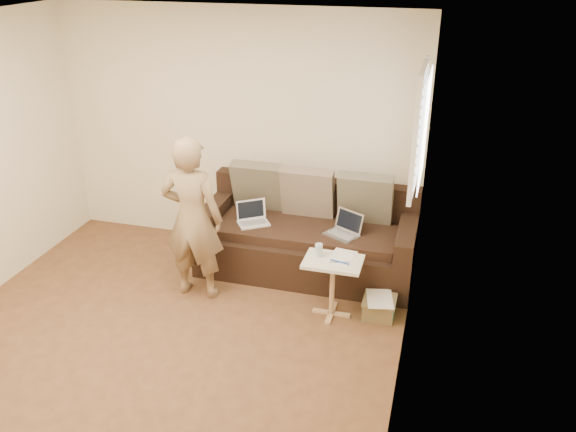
% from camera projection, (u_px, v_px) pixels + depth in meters
% --- Properties ---
extents(floor, '(4.50, 4.50, 0.00)m').
position_uv_depth(floor, '(151.00, 358.00, 4.90)').
color(floor, '#52331E').
rests_on(floor, ground).
extents(ceiling, '(4.50, 4.50, 0.00)m').
position_uv_depth(ceiling, '(111.00, 36.00, 3.80)').
color(ceiling, white).
rests_on(ceiling, wall_back).
extents(wall_back, '(4.00, 0.00, 4.00)m').
position_uv_depth(wall_back, '(237.00, 132.00, 6.31)').
color(wall_back, beige).
rests_on(wall_back, ground).
extents(wall_right, '(0.00, 4.50, 4.50)m').
position_uv_depth(wall_right, '(407.00, 252.00, 3.87)').
color(wall_right, beige).
rests_on(wall_right, ground).
extents(window_blinds, '(0.12, 0.88, 1.08)m').
position_uv_depth(window_blinds, '(421.00, 129.00, 5.02)').
color(window_blinds, white).
rests_on(window_blinds, wall_right).
extents(sofa, '(2.20, 0.95, 0.85)m').
position_uv_depth(sofa, '(307.00, 233.00, 6.05)').
color(sofa, black).
rests_on(sofa, ground).
extents(pillow_left, '(0.55, 0.29, 0.57)m').
position_uv_depth(pillow_left, '(258.00, 186.00, 6.26)').
color(pillow_left, brown).
rests_on(pillow_left, sofa).
extents(pillow_mid, '(0.55, 0.27, 0.57)m').
position_uv_depth(pillow_mid, '(308.00, 193.00, 6.09)').
color(pillow_mid, '#786456').
rests_on(pillow_mid, sofa).
extents(pillow_right, '(0.55, 0.28, 0.57)m').
position_uv_depth(pillow_right, '(365.00, 199.00, 5.95)').
color(pillow_right, brown).
rests_on(pillow_right, sofa).
extents(laptop_silver, '(0.39, 0.35, 0.21)m').
position_uv_depth(laptop_silver, '(341.00, 236.00, 5.80)').
color(laptop_silver, '#B7BABC').
rests_on(laptop_silver, sofa).
extents(laptop_white, '(0.38, 0.36, 0.22)m').
position_uv_depth(laptop_white, '(254.00, 224.00, 6.04)').
color(laptop_white, white).
rests_on(laptop_white, sofa).
extents(person, '(0.60, 0.41, 1.61)m').
position_uv_depth(person, '(193.00, 219.00, 5.48)').
color(person, olive).
rests_on(person, ground).
extents(side_table, '(0.52, 0.36, 0.57)m').
position_uv_depth(side_table, '(332.00, 288.00, 5.37)').
color(side_table, silver).
rests_on(side_table, ground).
extents(drinking_glass, '(0.07, 0.07, 0.12)m').
position_uv_depth(drinking_glass, '(319.00, 250.00, 5.29)').
color(drinking_glass, silver).
rests_on(drinking_glass, side_table).
extents(scissors, '(0.20, 0.14, 0.02)m').
position_uv_depth(scissors, '(340.00, 262.00, 5.20)').
color(scissors, silver).
rests_on(scissors, side_table).
extents(paper_on_table, '(0.25, 0.33, 0.00)m').
position_uv_depth(paper_on_table, '(342.00, 257.00, 5.29)').
color(paper_on_table, white).
rests_on(paper_on_table, side_table).
extents(striped_box, '(0.30, 0.30, 0.19)m').
position_uv_depth(striped_box, '(379.00, 307.00, 5.42)').
color(striped_box, '#BE481C').
rests_on(striped_box, ground).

